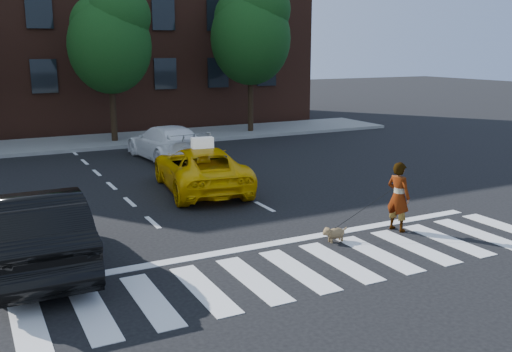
# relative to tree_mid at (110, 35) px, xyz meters

# --- Properties ---
(ground) EXTENTS (120.00, 120.00, 0.00)m
(ground) POSITION_rel_tree_mid_xyz_m (-0.53, -17.00, -4.85)
(ground) COLOR black
(ground) RESTS_ON ground
(crosswalk) EXTENTS (13.00, 2.40, 0.01)m
(crosswalk) POSITION_rel_tree_mid_xyz_m (-0.53, -17.00, -4.85)
(crosswalk) COLOR silver
(crosswalk) RESTS_ON ground
(stop_line) EXTENTS (12.00, 0.30, 0.01)m
(stop_line) POSITION_rel_tree_mid_xyz_m (-0.53, -15.40, -4.85)
(stop_line) COLOR silver
(stop_line) RESTS_ON ground
(sidewalk_far) EXTENTS (30.00, 4.00, 0.15)m
(sidewalk_far) POSITION_rel_tree_mid_xyz_m (-0.53, 0.50, -4.78)
(sidewalk_far) COLOR slate
(sidewalk_far) RESTS_ON ground
(building) EXTENTS (26.00, 10.00, 12.00)m
(building) POSITION_rel_tree_mid_xyz_m (-0.53, 8.00, 1.15)
(building) COLOR #4C271B
(building) RESTS_ON ground
(tree_mid) EXTENTS (3.69, 3.69, 7.10)m
(tree_mid) POSITION_rel_tree_mid_xyz_m (0.00, 0.00, 0.00)
(tree_mid) COLOR black
(tree_mid) RESTS_ON ground
(tree_right) EXTENTS (4.00, 4.00, 7.70)m
(tree_right) POSITION_rel_tree_mid_xyz_m (7.00, -0.00, 0.41)
(tree_right) COLOR black
(tree_right) RESTS_ON ground
(taxi) EXTENTS (2.90, 5.14, 1.36)m
(taxi) POSITION_rel_tree_mid_xyz_m (0.21, -10.00, -4.17)
(taxi) COLOR #EBB104
(taxi) RESTS_ON ground
(black_sedan) EXTENTS (1.74, 4.85, 1.59)m
(black_sedan) POSITION_rel_tree_mid_xyz_m (-5.06, -14.45, -4.06)
(black_sedan) COLOR black
(black_sedan) RESTS_ON ground
(white_suv) EXTENTS (2.26, 4.81, 1.36)m
(white_suv) POSITION_rel_tree_mid_xyz_m (0.87, -4.72, -4.17)
(white_suv) COLOR white
(white_suv) RESTS_ON ground
(woman) EXTENTS (0.53, 0.69, 1.68)m
(woman) POSITION_rel_tree_mid_xyz_m (2.92, -15.90, -4.01)
(woman) COLOR #999999
(woman) RESTS_ON ground
(dog) EXTENTS (0.63, 0.28, 0.36)m
(dog) POSITION_rel_tree_mid_xyz_m (1.09, -15.91, -4.64)
(dog) COLOR #95714C
(dog) RESTS_ON ground
(taxi_sign) EXTENTS (0.68, 0.37, 0.32)m
(taxi_sign) POSITION_rel_tree_mid_xyz_m (0.21, -10.20, -3.34)
(taxi_sign) COLOR white
(taxi_sign) RESTS_ON taxi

